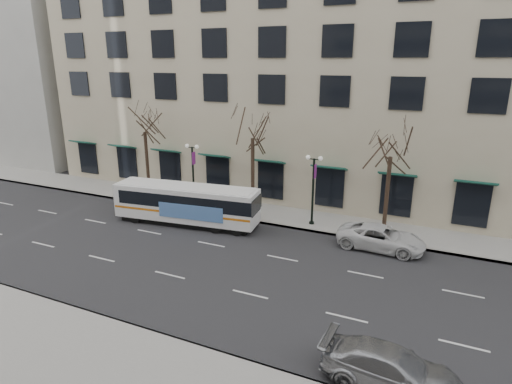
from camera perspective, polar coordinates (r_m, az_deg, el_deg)
The scene contains 12 objects.
ground at distance 26.61m, azimuth -8.52°, elevation -8.75°, with size 160.00×160.00×0.00m, color black.
sidewalk_far at distance 32.20m, azimuth 7.84°, elevation -3.85°, with size 80.00×4.00×0.15m, color gray.
building_hotel at distance 43.68m, azimuth 4.11°, elevation 17.77°, with size 40.00×20.00×24.00m, color tan.
building_far_upblock at distance 65.68m, azimuth -28.38°, elevation 17.42°, with size 28.00×20.00×28.00m, color #999993.
tree_far_left at distance 37.31m, azimuth -14.71°, elevation 9.18°, with size 3.60×3.60×8.34m.
tree_far_mid at distance 31.99m, azimuth -0.46°, elevation 8.85°, with size 3.60×3.60×8.55m.
tree_far_right at distance 29.35m, azimuth 17.66°, elevation 6.32°, with size 3.60×3.60×8.06m.
lamp_post_left at distance 34.64m, azimuth -8.38°, elevation 2.63°, with size 1.22×0.45×5.21m.
lamp_post_right at distance 30.55m, azimuth 7.63°, elevation 0.68°, with size 1.22×0.45×5.21m.
city_bus at distance 31.47m, azimuth -9.17°, elevation -1.49°, with size 10.92×3.61×2.90m.
silver_car at distance 17.64m, azimuth 17.61°, elevation -21.56°, with size 2.11×5.18×1.50m, color #9A9CA1.
white_pickup at distance 28.43m, azimuth 16.34°, elevation -5.87°, with size 2.50×5.43×1.51m, color silver.
Camera 1 is at (13.34, -19.90, 11.58)m, focal length 30.00 mm.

